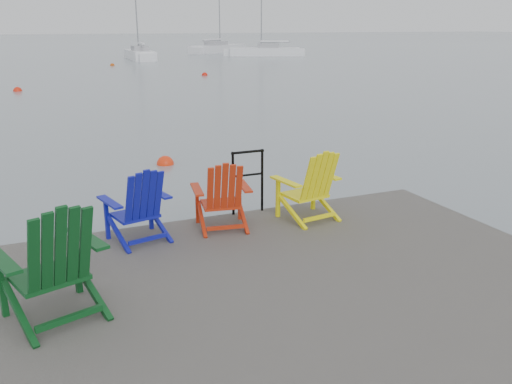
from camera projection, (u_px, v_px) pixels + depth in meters
name	position (u px, v px, depth m)	size (l,w,h in m)	color
ground	(315.00, 333.00, 5.61)	(400.00, 400.00, 0.00)	gray
dock	(316.00, 303.00, 5.51)	(6.00, 5.00, 1.40)	#2A2725
handrail	(248.00, 176.00, 7.55)	(0.48, 0.04, 0.90)	black
chair_green	(53.00, 261.00, 4.76)	(1.06, 1.01, 1.13)	#0B4018
chair_blue	(139.00, 205.00, 6.55)	(0.86, 0.81, 0.94)	#0F149C
chair_red	(222.00, 195.00, 6.96)	(0.81, 0.77, 0.92)	red
chair_yellow	(310.00, 185.00, 7.29)	(0.86, 0.81, 0.98)	#FFF30E
sailboat_near	(140.00, 55.00, 49.81)	(2.12, 7.24, 10.07)	white
sailboat_mid	(218.00, 49.00, 62.97)	(8.39, 7.59, 12.35)	white
sailboat_far	(265.00, 52.00, 55.37)	(7.28, 4.36, 9.97)	white
buoy_a	(165.00, 164.00, 12.39)	(0.39, 0.39, 0.39)	red
buoy_b	(18.00, 91.00, 25.99)	(0.41, 0.41, 0.41)	red
buoy_c	(205.00, 75.00, 34.10)	(0.38, 0.38, 0.38)	red
buoy_d	(112.00, 66.00, 42.32)	(0.35, 0.35, 0.35)	#BC470B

